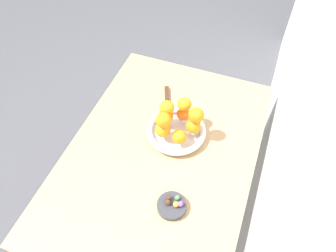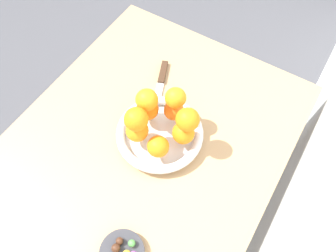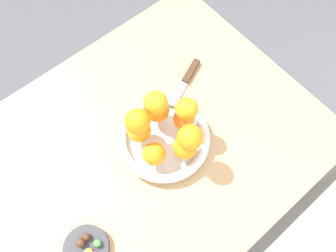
{
  "view_description": "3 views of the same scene",
  "coord_description": "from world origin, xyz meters",
  "px_view_note": "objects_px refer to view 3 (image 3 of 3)",
  "views": [
    {
      "loc": [
        0.7,
        0.29,
        1.87
      ],
      "look_at": [
        -0.09,
        -0.0,
        0.81
      ],
      "focal_mm": 35.0,
      "sensor_mm": 36.0,
      "label": 1
    },
    {
      "loc": [
        0.26,
        0.29,
        1.6
      ],
      "look_at": [
        -0.12,
        0.05,
        0.82
      ],
      "focal_mm": 35.0,
      "sensor_mm": 36.0,
      "label": 2
    },
    {
      "loc": [
        0.09,
        0.29,
        1.59
      ],
      "look_at": [
        -0.12,
        0.04,
        0.85
      ],
      "focal_mm": 35.0,
      "sensor_mm": 36.0,
      "label": 3
    }
  ],
  "objects_px": {
    "orange_0": "(184,119)",
    "orange_4": "(185,147)",
    "candy_ball_3": "(81,243)",
    "candy_dish": "(87,248)",
    "orange_6": "(190,137)",
    "candy_ball_1": "(86,237)",
    "orange_3": "(154,154)",
    "candy_ball_4": "(97,243)",
    "knife": "(182,87)",
    "orange_5": "(187,109)",
    "fruit_bowl": "(164,138)",
    "dining_table": "(128,169)",
    "orange_8": "(137,121)",
    "orange_2": "(139,130)",
    "orange_7": "(156,103)",
    "orange_1": "(157,110)"
  },
  "relations": [
    {
      "from": "orange_2",
      "to": "orange_6",
      "type": "distance_m",
      "value": 0.15
    },
    {
      "from": "candy_dish",
      "to": "orange_3",
      "type": "distance_m",
      "value": 0.28
    },
    {
      "from": "orange_3",
      "to": "candy_ball_3",
      "type": "xyz_separation_m",
      "value": [
        0.27,
        0.05,
        -0.04
      ]
    },
    {
      "from": "orange_1",
      "to": "candy_ball_1",
      "type": "relative_size",
      "value": 3.51
    },
    {
      "from": "orange_5",
      "to": "orange_7",
      "type": "distance_m",
      "value": 0.08
    },
    {
      "from": "dining_table",
      "to": "orange_0",
      "type": "height_order",
      "value": "orange_0"
    },
    {
      "from": "dining_table",
      "to": "orange_3",
      "type": "xyz_separation_m",
      "value": [
        -0.06,
        0.06,
        0.16
      ]
    },
    {
      "from": "orange_5",
      "to": "knife",
      "type": "relative_size",
      "value": 0.24
    },
    {
      "from": "dining_table",
      "to": "orange_8",
      "type": "relative_size",
      "value": 16.94
    },
    {
      "from": "orange_3",
      "to": "knife",
      "type": "xyz_separation_m",
      "value": [
        -0.21,
        -0.13,
        -0.07
      ]
    },
    {
      "from": "orange_0",
      "to": "candy_ball_3",
      "type": "xyz_separation_m",
      "value": [
        0.39,
        0.07,
        -0.04
      ]
    },
    {
      "from": "candy_ball_1",
      "to": "candy_ball_3",
      "type": "relative_size",
      "value": 0.87
    },
    {
      "from": "orange_1",
      "to": "orange_8",
      "type": "relative_size",
      "value": 1.01
    },
    {
      "from": "dining_table",
      "to": "knife",
      "type": "bearing_deg",
      "value": -165.3
    },
    {
      "from": "orange_0",
      "to": "orange_8",
      "type": "distance_m",
      "value": 0.14
    },
    {
      "from": "orange_3",
      "to": "orange_2",
      "type": "bearing_deg",
      "value": -97.95
    },
    {
      "from": "fruit_bowl",
      "to": "candy_ball_1",
      "type": "distance_m",
      "value": 0.32
    },
    {
      "from": "orange_5",
      "to": "orange_6",
      "type": "distance_m",
      "value": 0.08
    },
    {
      "from": "candy_ball_1",
      "to": "orange_8",
      "type": "bearing_deg",
      "value": -155.45
    },
    {
      "from": "fruit_bowl",
      "to": "orange_3",
      "type": "relative_size",
      "value": 4.2
    },
    {
      "from": "candy_ball_1",
      "to": "orange_3",
      "type": "bearing_deg",
      "value": -169.35
    },
    {
      "from": "candy_ball_4",
      "to": "candy_ball_3",
      "type": "bearing_deg",
      "value": -41.66
    },
    {
      "from": "orange_6",
      "to": "candy_ball_4",
      "type": "relative_size",
      "value": 3.53
    },
    {
      "from": "orange_1",
      "to": "orange_8",
      "type": "bearing_deg",
      "value": 14.16
    },
    {
      "from": "orange_0",
      "to": "orange_6",
      "type": "distance_m",
      "value": 0.1
    },
    {
      "from": "orange_0",
      "to": "orange_6",
      "type": "xyz_separation_m",
      "value": [
        0.04,
        0.07,
        0.07
      ]
    },
    {
      "from": "fruit_bowl",
      "to": "candy_dish",
      "type": "relative_size",
      "value": 2.31
    },
    {
      "from": "orange_6",
      "to": "candy_ball_3",
      "type": "distance_m",
      "value": 0.36
    },
    {
      "from": "dining_table",
      "to": "orange_3",
      "type": "bearing_deg",
      "value": 134.14
    },
    {
      "from": "candy_ball_4",
      "to": "knife",
      "type": "relative_size",
      "value": 0.07
    },
    {
      "from": "orange_3",
      "to": "orange_4",
      "type": "relative_size",
      "value": 0.96
    },
    {
      "from": "candy_ball_1",
      "to": "orange_7",
      "type": "bearing_deg",
      "value": -158.38
    },
    {
      "from": "orange_4",
      "to": "candy_ball_1",
      "type": "xyz_separation_m",
      "value": [
        0.32,
        0.01,
        -0.04
      ]
    },
    {
      "from": "orange_5",
      "to": "candy_ball_4",
      "type": "distance_m",
      "value": 0.39
    },
    {
      "from": "orange_6",
      "to": "candy_ball_1",
      "type": "bearing_deg",
      "value": 0.83
    },
    {
      "from": "candy_ball_4",
      "to": "orange_3",
      "type": "bearing_deg",
      "value": -162.48
    },
    {
      "from": "orange_0",
      "to": "candy_ball_3",
      "type": "height_order",
      "value": "orange_0"
    },
    {
      "from": "orange_0",
      "to": "orange_4",
      "type": "distance_m",
      "value": 0.08
    },
    {
      "from": "candy_ball_4",
      "to": "orange_1",
      "type": "bearing_deg",
      "value": -152.85
    },
    {
      "from": "orange_8",
      "to": "candy_ball_3",
      "type": "height_order",
      "value": "orange_8"
    },
    {
      "from": "orange_5",
      "to": "orange_1",
      "type": "bearing_deg",
      "value": -58.7
    },
    {
      "from": "orange_0",
      "to": "orange_5",
      "type": "relative_size",
      "value": 0.99
    },
    {
      "from": "orange_0",
      "to": "orange_4",
      "type": "xyz_separation_m",
      "value": [
        0.05,
        0.06,
        0.0
      ]
    },
    {
      "from": "fruit_bowl",
      "to": "candy_ball_4",
      "type": "bearing_deg",
      "value": 19.97
    },
    {
      "from": "candy_ball_3",
      "to": "candy_dish",
      "type": "bearing_deg",
      "value": 93.02
    },
    {
      "from": "fruit_bowl",
      "to": "candy_dish",
      "type": "height_order",
      "value": "fruit_bowl"
    },
    {
      "from": "fruit_bowl",
      "to": "knife",
      "type": "xyz_separation_m",
      "value": [
        -0.15,
        -0.1,
        -0.02
      ]
    },
    {
      "from": "orange_0",
      "to": "knife",
      "type": "relative_size",
      "value": 0.24
    },
    {
      "from": "dining_table",
      "to": "orange_4",
      "type": "xyz_separation_m",
      "value": [
        -0.13,
        0.1,
        0.16
      ]
    },
    {
      "from": "orange_4",
      "to": "candy_ball_4",
      "type": "height_order",
      "value": "orange_4"
    }
  ]
}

